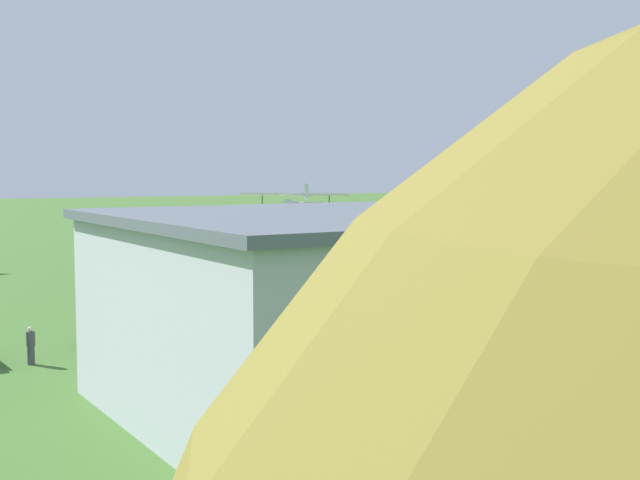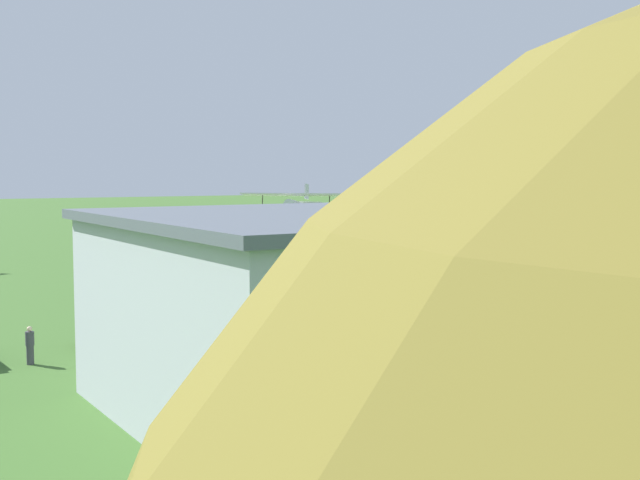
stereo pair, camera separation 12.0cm
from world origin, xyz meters
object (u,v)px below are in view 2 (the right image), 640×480
(hangar, at_px, (476,297))
(car_grey, at_px, (108,332))
(car_yellow, at_px, (514,300))
(person_by_parked_cars, at_px, (30,345))
(biplane, at_px, (298,206))
(person_beside_truck, at_px, (271,310))
(person_walking_on_apron, at_px, (380,299))

(hangar, relative_size, car_grey, 7.16)
(car_yellow, height_order, car_grey, car_yellow)
(person_by_parked_cars, bearing_deg, hangar, 140.47)
(biplane, xyz_separation_m, person_by_parked_cars, (25.82, 24.74, -4.71))
(hangar, distance_m, biplane, 38.66)
(hangar, distance_m, car_grey, 17.96)
(car_grey, bearing_deg, person_beside_truck, -166.00)
(car_yellow, bearing_deg, biplane, -85.76)
(person_by_parked_cars, xyz_separation_m, person_walking_on_apron, (-20.99, -4.29, -0.07))
(car_yellow, xyz_separation_m, person_beside_truck, (14.03, -4.12, -0.07))
(car_yellow, xyz_separation_m, person_by_parked_cars, (27.66, -0.09, 0.01))
(car_grey, height_order, person_beside_truck, car_grey)
(person_walking_on_apron, bearing_deg, car_grey, 8.94)
(car_grey, xyz_separation_m, person_by_parked_cars, (3.83, 1.59, 0.03))
(biplane, distance_m, car_grey, 32.28)
(biplane, bearing_deg, person_beside_truck, 59.53)
(biplane, distance_m, person_beside_truck, 24.51)
(biplane, height_order, person_by_parked_cars, biplane)
(biplane, relative_size, person_beside_truck, 5.17)
(hangar, height_order, biplane, biplane)
(car_grey, distance_m, person_by_parked_cars, 4.14)
(hangar, xyz_separation_m, biplane, (-10.92, -37.03, 2.01))
(biplane, relative_size, car_yellow, 1.78)
(biplane, relative_size, car_grey, 1.98)
(car_grey, height_order, person_by_parked_cars, person_by_parked_cars)
(hangar, relative_size, car_yellow, 6.42)
(person_walking_on_apron, bearing_deg, car_yellow, 146.70)
(hangar, bearing_deg, person_beside_truck, -85.57)
(hangar, xyz_separation_m, person_beside_truck, (1.26, -16.32, -2.79))
(person_by_parked_cars, bearing_deg, car_yellow, 179.80)
(car_yellow, xyz_separation_m, person_walking_on_apron, (6.67, -4.38, -0.06))
(person_beside_truck, relative_size, person_walking_on_apron, 0.99)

